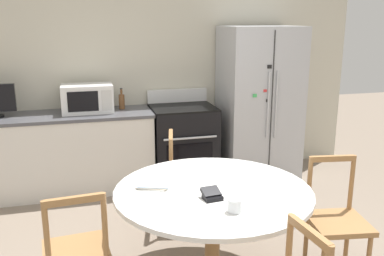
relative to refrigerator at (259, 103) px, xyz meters
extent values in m
cube|color=beige|center=(-1.23, 0.42, 0.38)|extent=(5.20, 0.10, 2.60)
cube|color=silver|center=(-2.39, 0.06, -0.49)|extent=(2.09, 0.62, 0.86)
cube|color=#4C4C51|center=(-2.39, 0.06, -0.04)|extent=(2.12, 0.64, 0.03)
cube|color=#B2B5BA|center=(0.00, 0.00, 0.00)|extent=(0.90, 0.71, 1.84)
cube|color=#333333|center=(0.00, -0.36, 0.00)|extent=(0.01, 0.01, 1.76)
cylinder|color=silver|center=(-0.05, -0.37, 0.05)|extent=(0.02, 0.02, 0.77)
cylinder|color=silver|center=(0.05, -0.37, 0.05)|extent=(0.02, 0.02, 0.77)
cube|color=black|center=(-0.05, -0.36, 0.10)|extent=(0.04, 0.01, 0.03)
cube|color=#3FB259|center=(-0.21, -0.36, 0.16)|extent=(0.05, 0.01, 0.04)
cube|color=red|center=(-0.09, -0.36, 0.21)|extent=(0.04, 0.01, 0.03)
cube|color=black|center=(-0.05, -0.36, 0.48)|extent=(0.05, 0.01, 0.04)
cube|color=black|center=(-0.95, 0.03, -0.47)|extent=(0.74, 0.64, 0.90)
cube|color=black|center=(-0.95, -0.29, -0.56)|extent=(0.53, 0.01, 0.40)
cylinder|color=silver|center=(-0.95, -0.32, -0.29)|extent=(0.61, 0.02, 0.02)
cube|color=black|center=(-0.95, 0.03, -0.01)|extent=(0.74, 0.64, 0.02)
cube|color=white|center=(-0.95, 0.32, 0.08)|extent=(0.74, 0.06, 0.16)
cube|color=white|center=(-2.03, 0.10, 0.14)|extent=(0.56, 0.35, 0.31)
cube|color=black|center=(-2.08, -0.07, 0.14)|extent=(0.32, 0.01, 0.22)
cube|color=silver|center=(-1.83, -0.07, 0.14)|extent=(0.11, 0.01, 0.22)
cylinder|color=brown|center=(-1.64, 0.18, 0.06)|extent=(0.07, 0.07, 0.17)
cylinder|color=brown|center=(-1.64, 0.18, 0.18)|extent=(0.03, 0.03, 0.06)
cylinder|color=#262626|center=(-1.64, 0.18, 0.22)|extent=(0.03, 0.03, 0.01)
cylinder|color=white|center=(-1.24, -2.05, -0.18)|extent=(1.41, 1.41, 0.03)
cylinder|color=#9E7042|center=(-1.24, -2.05, -0.55)|extent=(0.11, 0.11, 0.70)
cylinder|color=#9E7042|center=(-1.05, -2.83, -0.24)|extent=(0.04, 0.04, 0.45)
cube|color=#9E7042|center=(-1.03, -3.00, -0.04)|extent=(0.06, 0.35, 0.04)
cube|color=#9E7042|center=(-1.15, -1.09, -0.49)|extent=(0.50, 0.50, 0.04)
cylinder|color=#9E7042|center=(-0.94, -0.96, -0.71)|extent=(0.04, 0.04, 0.41)
cylinder|color=#9E7042|center=(-1.01, -1.30, -0.71)|extent=(0.04, 0.04, 0.41)
cylinder|color=#9E7042|center=(-1.28, -0.89, -0.71)|extent=(0.04, 0.04, 0.41)
cylinder|color=#9E7042|center=(-1.35, -1.22, -0.71)|extent=(0.04, 0.04, 0.41)
cylinder|color=#9E7042|center=(-1.29, -0.88, -0.24)|extent=(0.04, 0.04, 0.45)
cylinder|color=#9E7042|center=(-1.37, -1.22, -0.24)|extent=(0.04, 0.04, 0.45)
cube|color=#9E7042|center=(-1.33, -1.05, -0.04)|extent=(0.11, 0.34, 0.04)
cube|color=#9E7042|center=(-0.29, -2.19, -0.49)|extent=(0.48, 0.48, 0.04)
cylinder|color=#9E7042|center=(-0.09, -2.04, -0.71)|extent=(0.04, 0.04, 0.41)
cylinder|color=#9E7042|center=(-0.43, -1.99, -0.71)|extent=(0.04, 0.04, 0.41)
cylinder|color=#9E7042|center=(-0.09, -2.03, -0.24)|extent=(0.04, 0.04, 0.45)
cylinder|color=#9E7042|center=(-0.43, -1.97, -0.24)|extent=(0.04, 0.04, 0.45)
cube|color=#9E7042|center=(-0.26, -2.00, -0.04)|extent=(0.35, 0.09, 0.04)
cube|color=#9E7042|center=(-2.20, -2.10, -0.49)|extent=(0.46, 0.46, 0.04)
cylinder|color=#9E7042|center=(-2.36, -2.30, -0.24)|extent=(0.04, 0.04, 0.45)
cylinder|color=#9E7042|center=(-2.02, -2.27, -0.24)|extent=(0.04, 0.04, 0.45)
cube|color=#9E7042|center=(-2.19, -2.28, -0.04)|extent=(0.35, 0.07, 0.04)
cylinder|color=silver|center=(-1.22, -2.43, -0.12)|extent=(0.09, 0.09, 0.09)
cylinder|color=#4C8C59|center=(-1.22, -2.43, -0.14)|extent=(0.08, 0.08, 0.05)
cube|color=black|center=(-1.30, -2.22, -0.15)|extent=(0.13, 0.11, 0.03)
cube|color=black|center=(-1.30, -2.19, -0.13)|extent=(0.13, 0.11, 0.06)
cube|color=white|center=(-1.61, -1.83, -0.16)|extent=(0.34, 0.37, 0.01)
cube|color=beige|center=(-1.61, -1.83, -0.15)|extent=(0.32, 0.36, 0.01)
cube|color=silver|center=(-1.61, -1.83, -0.15)|extent=(0.31, 0.36, 0.01)
camera|label=1|loc=(-2.12, -4.74, 1.02)|focal=40.00mm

